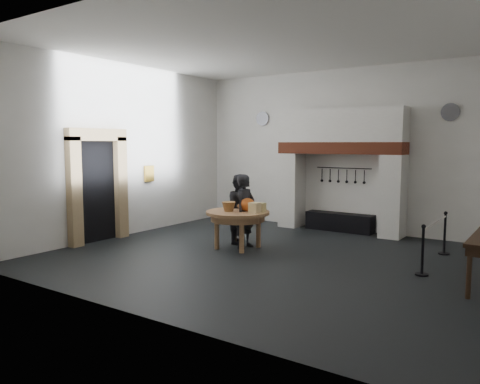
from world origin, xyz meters
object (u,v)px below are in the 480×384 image
Objects in this scene: work_table at (238,213)px; barrier_post_near at (423,252)px; visitor_far at (241,209)px; barrier_post_far at (445,234)px; iron_range at (340,222)px; visitor_near at (245,211)px.

work_table is 4.13m from barrier_post_near.
visitor_far is (-0.30, 0.56, 0.01)m from work_table.
iron_range is at bearing 156.27° from barrier_post_far.
barrier_post_near is (4.11, 0.08, -0.39)m from work_table.
barrier_post_far is (4.00, 1.91, -0.41)m from visitor_near.
visitor_near reaches higher than barrier_post_near.
visitor_far is 4.45m from barrier_post_near.
work_table reaches higher than iron_range.
iron_range is 3.27m from barrier_post_far.
visitor_near is at bearing 178.78° from barrier_post_near.
barrier_post_far is at bearing 90.00° from barrier_post_near.
visitor_near is at bearing 57.07° from work_table.
visitor_near reaches higher than iron_range.
visitor_near reaches higher than visitor_far.
barrier_post_far is at bearing -23.73° from iron_range.
iron_range is at bearing -56.56° from visitor_far.
visitor_far is at bearing 117.76° from work_table.
barrier_post_near is at bearing -126.25° from visitor_far.
barrier_post_far is at bearing -62.67° from visitor_near.
iron_range is at bearing 132.03° from barrier_post_near.
visitor_far is (-1.42, -2.83, 0.60)m from iron_range.
visitor_far is at bearing -161.01° from barrier_post_far.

